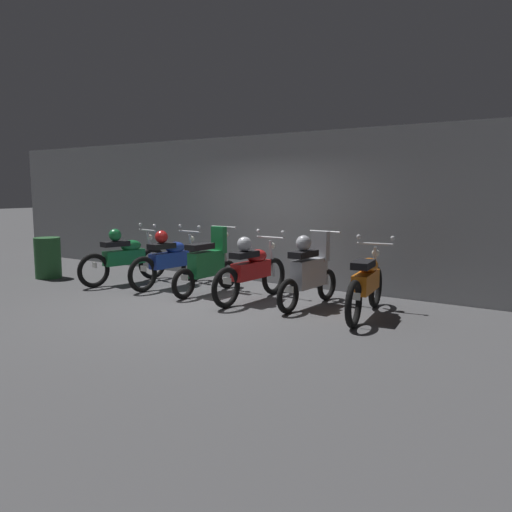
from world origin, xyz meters
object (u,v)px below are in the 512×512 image
motorbike_slot_3 (252,269)px  motorbike_slot_1 (170,259)px  motorbike_slot_0 (125,257)px  motorbike_slot_5 (366,283)px  trash_bin (48,258)px  motorbike_slot_2 (208,264)px  motorbike_slot_4 (310,271)px

motorbike_slot_3 → motorbike_slot_1: bearing=175.8°
motorbike_slot_0 → motorbike_slot_3: same height
motorbike_slot_5 → trash_bin: bearing=-174.7°
motorbike_slot_2 → motorbike_slot_5: 2.96m
motorbike_slot_4 → motorbike_slot_1: bearing=-179.6°
motorbike_slot_0 → motorbike_slot_2: size_ratio=1.15×
motorbike_slot_4 → trash_bin: motorbike_slot_4 is taller
motorbike_slot_0 → motorbike_slot_2: (1.97, 0.15, -0.00)m
motorbike_slot_3 → motorbike_slot_0: bearing=-178.4°
motorbike_slot_4 → trash_bin: 5.79m
motorbike_slot_0 → motorbike_slot_4: bearing=3.6°
motorbike_slot_1 → motorbike_slot_4: size_ratio=1.16×
motorbike_slot_2 → trash_bin: motorbike_slot_2 is taller
motorbike_slot_1 → motorbike_slot_3: 1.98m
motorbike_slot_1 → motorbike_slot_4: 2.96m
motorbike_slot_4 → motorbike_slot_3: bearing=-170.5°
motorbike_slot_1 → motorbike_slot_5: size_ratio=1.00×
trash_bin → motorbike_slot_2: bearing=9.5°
motorbike_slot_1 → motorbike_slot_2: bearing=-4.4°
motorbike_slot_2 → motorbike_slot_4: same height
motorbike_slot_1 → motorbike_slot_2: 0.99m
motorbike_slot_3 → motorbike_slot_5: (1.97, 0.05, -0.04)m
motorbike_slot_0 → motorbike_slot_5: size_ratio=0.99×
motorbike_slot_0 → motorbike_slot_2: bearing=4.4°
motorbike_slot_0 → motorbike_slot_4: (3.95, 0.25, 0.04)m
motorbike_slot_1 → trash_bin: 2.87m
motorbike_slot_4 → motorbike_slot_5: 0.99m
motorbike_slot_1 → motorbike_slot_3: size_ratio=1.00×
motorbike_slot_5 → motorbike_slot_3: bearing=-178.4°
motorbike_slot_1 → trash_bin: bearing=-165.7°
motorbike_slot_5 → trash_bin: size_ratio=2.30×
motorbike_slot_1 → motorbike_slot_4: bearing=0.4°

